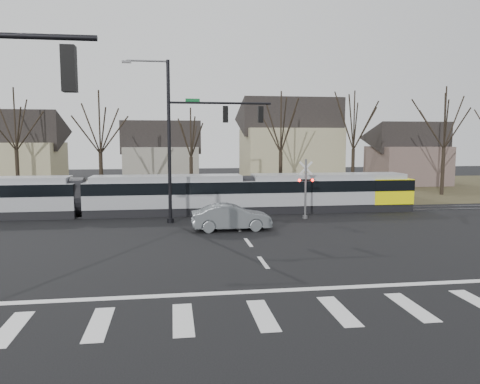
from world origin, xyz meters
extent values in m
plane|color=black|center=(0.00, 0.00, 0.00)|extent=(140.00, 140.00, 0.00)
cube|color=#38331E|center=(0.00, 32.00, 0.01)|extent=(140.00, 28.00, 0.01)
cube|color=silver|center=(-8.40, -4.00, 0.01)|extent=(0.60, 2.60, 0.01)
cube|color=silver|center=(-6.00, -4.00, 0.01)|extent=(0.60, 2.60, 0.01)
cube|color=silver|center=(-3.60, -4.00, 0.01)|extent=(0.60, 2.60, 0.01)
cube|color=silver|center=(-1.20, -4.00, 0.01)|extent=(0.60, 2.60, 0.01)
cube|color=silver|center=(1.20, -4.00, 0.01)|extent=(0.60, 2.60, 0.01)
cube|color=silver|center=(3.60, -4.00, 0.01)|extent=(0.60, 2.60, 0.01)
cube|color=silver|center=(6.00, -4.00, 0.01)|extent=(0.60, 2.60, 0.01)
cube|color=silver|center=(0.00, -1.80, 0.01)|extent=(28.00, 0.35, 0.01)
cube|color=silver|center=(0.00, 2.00, 0.01)|extent=(0.18, 2.00, 0.01)
cube|color=silver|center=(0.00, 6.00, 0.01)|extent=(0.18, 2.00, 0.01)
cube|color=silver|center=(0.00, 10.00, 0.01)|extent=(0.18, 2.00, 0.01)
cube|color=silver|center=(0.00, 14.00, 0.01)|extent=(0.18, 2.00, 0.01)
cube|color=silver|center=(0.00, 18.00, 0.01)|extent=(0.18, 2.00, 0.01)
cube|color=silver|center=(0.00, 22.00, 0.01)|extent=(0.18, 2.00, 0.01)
cube|color=silver|center=(0.00, 26.00, 0.01)|extent=(0.18, 2.00, 0.01)
cube|color=silver|center=(0.00, 30.00, 0.01)|extent=(0.18, 2.00, 0.01)
cube|color=#59595E|center=(0.00, 15.10, 0.03)|extent=(90.00, 0.12, 0.06)
cube|color=#59595E|center=(0.00, 16.50, 0.03)|extent=(90.00, 0.12, 0.06)
cube|color=gray|center=(-4.19, 16.00, 1.39)|extent=(11.39, 2.66, 2.77)
cube|color=black|center=(-4.19, 16.00, 1.95)|extent=(11.41, 2.69, 0.81)
cube|color=gray|center=(7.67, 16.00, 1.39)|extent=(12.33, 2.66, 2.77)
cube|color=black|center=(7.67, 16.00, 1.95)|extent=(12.35, 2.69, 0.81)
cube|color=#FFF507|center=(12.32, 16.00, 1.47)|extent=(3.04, 2.71, 1.85)
imported|color=slate|center=(-0.44, 9.49, 0.76)|extent=(1.77, 4.69, 1.53)
cube|color=black|center=(-6.15, -6.00, 6.90)|extent=(0.32, 0.32, 1.05)
sphere|color=#FF0C07|center=(-6.15, -6.00, 7.23)|extent=(0.22, 0.22, 0.22)
cylinder|color=black|center=(-4.00, 12.50, 5.10)|extent=(0.22, 0.22, 10.20)
cylinder|color=black|center=(-4.00, 12.50, 0.15)|extent=(0.44, 0.44, 0.30)
cylinder|color=black|center=(-0.75, 12.50, 7.60)|extent=(6.50, 0.14, 0.14)
cube|color=#0C5926|center=(-2.50, 12.50, 7.75)|extent=(0.90, 0.03, 0.22)
cube|color=black|center=(-0.42, 12.50, 6.90)|extent=(0.32, 0.32, 1.05)
sphere|color=#FF0C07|center=(-0.42, 12.50, 7.23)|extent=(0.22, 0.22, 0.22)
cube|color=black|center=(1.85, 12.50, 6.90)|extent=(0.32, 0.32, 1.05)
sphere|color=#FF0C07|center=(1.85, 12.50, 7.23)|extent=(0.22, 0.22, 0.22)
cube|color=#59595B|center=(-6.50, 12.50, 10.02)|extent=(0.55, 0.22, 0.14)
cylinder|color=#59595B|center=(5.00, 12.80, 2.00)|extent=(0.14, 0.14, 4.00)
cylinder|color=#59595B|center=(5.00, 12.80, 0.10)|extent=(0.36, 0.36, 0.20)
cube|color=silver|center=(5.00, 12.80, 3.40)|extent=(0.95, 0.04, 0.95)
cube|color=silver|center=(5.00, 12.80, 3.40)|extent=(0.95, 0.04, 0.95)
cube|color=black|center=(5.00, 12.80, 2.60)|extent=(1.00, 0.10, 0.12)
sphere|color=#FF0C07|center=(4.55, 12.72, 2.60)|extent=(0.18, 0.18, 0.18)
sphere|color=#FF0C07|center=(5.45, 12.72, 2.60)|extent=(0.18, 0.18, 0.18)
cube|color=tan|center=(-20.00, 34.00, 2.50)|extent=(9.00, 8.00, 5.00)
cube|color=gray|center=(-5.00, 36.00, 2.25)|extent=(8.00, 7.00, 4.50)
cube|color=tan|center=(9.00, 33.00, 3.25)|extent=(10.00, 8.00, 6.50)
cube|color=brown|center=(24.00, 35.00, 2.25)|extent=(8.00, 7.00, 4.50)
camera|label=1|loc=(-3.85, -17.40, 5.28)|focal=35.00mm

